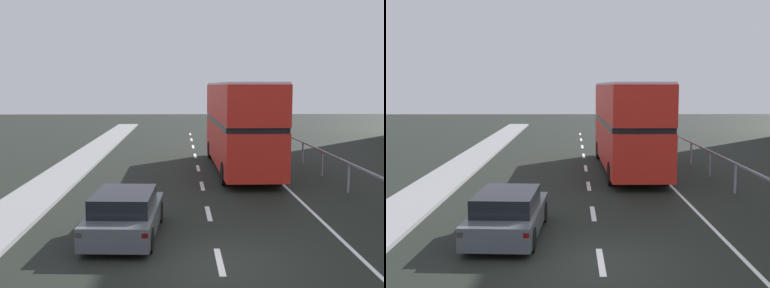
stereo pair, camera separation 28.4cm
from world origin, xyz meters
TOP-DOWN VIEW (x-y plane):
  - ground_plane at (0.00, 0.00)m, footprint 73.66×120.00m
  - lane_paint_markings at (2.22, 8.90)m, footprint 3.65×46.00m
  - bridge_side_railing at (5.73, 9.00)m, footprint 0.10×42.00m
  - double_decker_bus_red at (2.08, 12.59)m, footprint 2.75×10.62m
  - hatchback_car_near at (-2.50, 2.04)m, footprint 2.02×4.16m

SIDE VIEW (x-z plane):
  - ground_plane at x=0.00m, z-range -0.10..0.00m
  - lane_paint_markings at x=2.22m, z-range 0.00..0.01m
  - hatchback_car_near at x=-2.50m, z-range -0.02..1.29m
  - bridge_side_railing at x=5.73m, z-range 0.37..1.60m
  - double_decker_bus_red at x=2.08m, z-range 0.15..4.54m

